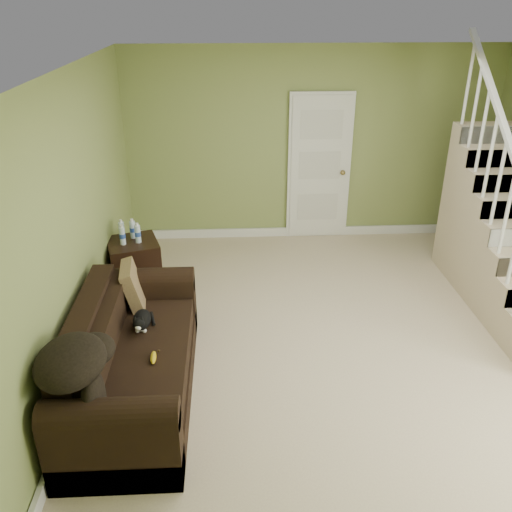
{
  "coord_description": "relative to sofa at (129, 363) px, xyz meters",
  "views": [
    {
      "loc": [
        -1.14,
        -4.43,
        3.13
      ],
      "look_at": [
        -0.9,
        0.22,
        0.89
      ],
      "focal_mm": 38.0,
      "sensor_mm": 36.0,
      "label": 1
    }
  ],
  "objects": [
    {
      "name": "floor",
      "position": [
        2.02,
        0.64,
        -0.32
      ],
      "size": [
        5.0,
        5.5,
        0.01
      ],
      "primitive_type": "cube",
      "color": "tan",
      "rests_on": "ground"
    },
    {
      "name": "ceiling",
      "position": [
        2.02,
        0.64,
        2.28
      ],
      "size": [
        5.0,
        5.5,
        0.01
      ],
      "primitive_type": "cube",
      "color": "white",
      "rests_on": "wall_back"
    },
    {
      "name": "wall_back",
      "position": [
        2.02,
        3.39,
        0.98
      ],
      "size": [
        5.0,
        0.04,
        2.6
      ],
      "primitive_type": "cube",
      "color": "#82934F",
      "rests_on": "floor"
    },
    {
      "name": "wall_front",
      "position": [
        2.02,
        -2.11,
        0.98
      ],
      "size": [
        5.0,
        0.04,
        2.6
      ],
      "primitive_type": "cube",
      "color": "#82934F",
      "rests_on": "floor"
    },
    {
      "name": "wall_left",
      "position": [
        -0.48,
        0.64,
        0.98
      ],
      "size": [
        0.04,
        5.5,
        2.6
      ],
      "primitive_type": "cube",
      "color": "#82934F",
      "rests_on": "floor"
    },
    {
      "name": "baseboard_back",
      "position": [
        2.02,
        3.36,
        -0.26
      ],
      "size": [
        5.0,
        0.04,
        0.12
      ],
      "primitive_type": "cube",
      "color": "white",
      "rests_on": "floor"
    },
    {
      "name": "baseboard_left",
      "position": [
        -0.45,
        0.64,
        -0.26
      ],
      "size": [
        0.04,
        5.5,
        0.12
      ],
      "primitive_type": "cube",
      "color": "white",
      "rests_on": "floor"
    },
    {
      "name": "door",
      "position": [
        2.12,
        3.35,
        0.68
      ],
      "size": [
        0.86,
        0.12,
        2.02
      ],
      "color": "white",
      "rests_on": "floor"
    },
    {
      "name": "staircase",
      "position": [
        4.01,
        1.61,
        0.32
      ],
      "size": [
        1.0,
        2.51,
        2.82
      ],
      "color": "tan",
      "rests_on": "floor"
    },
    {
      "name": "sofa",
      "position": [
        0.0,
        0.0,
        0.0
      ],
      "size": [
        0.93,
        2.15,
        0.85
      ],
      "color": "black",
      "rests_on": "floor"
    },
    {
      "name": "side_table",
      "position": [
        -0.22,
        1.8,
        0.01
      ],
      "size": [
        0.67,
        0.67,
        0.88
      ],
      "rotation": [
        0.0,
        0.0,
        0.29
      ],
      "color": "black",
      "rests_on": "floor"
    },
    {
      "name": "cat",
      "position": [
        0.08,
        0.32,
        0.21
      ],
      "size": [
        0.2,
        0.42,
        0.2
      ],
      "rotation": [
        0.0,
        0.0,
        -0.02
      ],
      "color": "black",
      "rests_on": "sofa"
    },
    {
      "name": "banana",
      "position": [
        0.23,
        -0.15,
        0.16
      ],
      "size": [
        0.06,
        0.17,
        0.05
      ],
      "primitive_type": "ellipsoid",
      "rotation": [
        0.0,
        0.0,
        0.05
      ],
      "color": "gold",
      "rests_on": "sofa"
    },
    {
      "name": "throw_pillow",
      "position": [
        -0.05,
        0.76,
        0.32
      ],
      "size": [
        0.25,
        0.45,
        0.44
      ],
      "primitive_type": "cube",
      "rotation": [
        0.0,
        -0.24,
        0.11
      ],
      "color": "#432E1A",
      "rests_on": "sofa"
    },
    {
      "name": "throw_blanket",
      "position": [
        -0.23,
        -0.71,
        0.56
      ],
      "size": [
        0.52,
        0.66,
        0.26
      ],
      "primitive_type": "ellipsoid",
      "rotation": [
        0.0,
        0.0,
        -0.07
      ],
      "color": "black",
      "rests_on": "sofa"
    }
  ]
}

